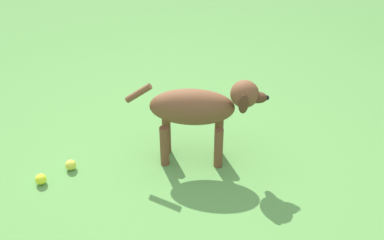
# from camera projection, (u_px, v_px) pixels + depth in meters

# --- Properties ---
(ground) EXTENTS (14.00, 14.00, 0.00)m
(ground) POSITION_uv_depth(u_px,v_px,m) (168.00, 165.00, 3.02)
(ground) COLOR #548C42
(dog) EXTENTS (0.82, 0.35, 0.57)m
(dog) POSITION_uv_depth(u_px,v_px,m) (200.00, 109.00, 2.87)
(dog) COLOR brown
(dog) RESTS_ON ground
(tennis_ball_0) EXTENTS (0.07, 0.07, 0.07)m
(tennis_ball_0) POSITION_uv_depth(u_px,v_px,m) (71.00, 165.00, 2.97)
(tennis_ball_0) COLOR #CBD33F
(tennis_ball_0) RESTS_ON ground
(tennis_ball_1) EXTENTS (0.07, 0.07, 0.07)m
(tennis_ball_1) POSITION_uv_depth(u_px,v_px,m) (41.00, 179.00, 2.86)
(tennis_ball_1) COLOR #D4E52A
(tennis_ball_1) RESTS_ON ground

